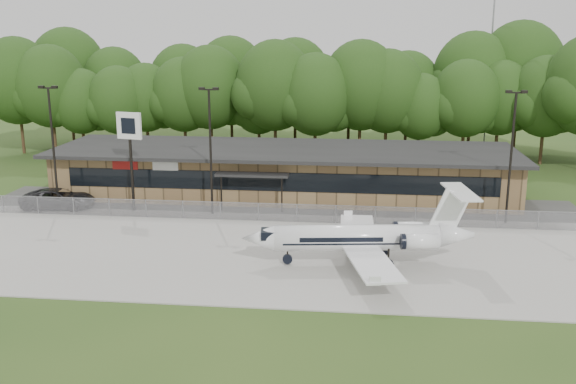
# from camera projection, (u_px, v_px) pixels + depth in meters

# --- Properties ---
(ground) EXTENTS (160.00, 160.00, 0.00)m
(ground) POSITION_uv_depth(u_px,v_px,m) (235.00, 300.00, 35.37)
(ground) COLOR #284518
(ground) RESTS_ON ground
(apron) EXTENTS (64.00, 18.00, 0.08)m
(apron) POSITION_uv_depth(u_px,v_px,m) (257.00, 251.00, 43.07)
(apron) COLOR #9E9B93
(apron) RESTS_ON ground
(parking_lot) EXTENTS (50.00, 9.00, 0.06)m
(parking_lot) POSITION_uv_depth(u_px,v_px,m) (278.00, 206.00, 54.16)
(parking_lot) COLOR #383835
(parking_lot) RESTS_ON ground
(terminal) EXTENTS (41.00, 11.65, 4.30)m
(terminal) POSITION_uv_depth(u_px,v_px,m) (284.00, 171.00, 57.92)
(terminal) COLOR olive
(terminal) RESTS_ON ground
(fence) EXTENTS (46.00, 0.04, 1.52)m
(fence) POSITION_uv_depth(u_px,v_px,m) (271.00, 213.00, 49.64)
(fence) COLOR gray
(fence) RESTS_ON ground
(treeline) EXTENTS (72.00, 12.00, 15.00)m
(treeline) POSITION_uv_depth(u_px,v_px,m) (302.00, 93.00, 74.03)
(treeline) COLOR #183812
(treeline) RESTS_ON ground
(radio_mast) EXTENTS (0.20, 0.20, 25.00)m
(radio_mast) POSITION_uv_depth(u_px,v_px,m) (491.00, 48.00, 76.25)
(radio_mast) COLOR gray
(radio_mast) RESTS_ON ground
(light_pole_left) EXTENTS (1.55, 0.30, 10.23)m
(light_pole_left) POSITION_uv_depth(u_px,v_px,m) (53.00, 139.00, 51.74)
(light_pole_left) COLOR black
(light_pole_left) RESTS_ON ground
(light_pole_mid) EXTENTS (1.55, 0.30, 10.23)m
(light_pole_mid) POSITION_uv_depth(u_px,v_px,m) (210.00, 142.00, 50.35)
(light_pole_mid) COLOR black
(light_pole_mid) RESTS_ON ground
(light_pole_right) EXTENTS (1.55, 0.30, 10.23)m
(light_pole_right) POSITION_uv_depth(u_px,v_px,m) (512.00, 147.00, 47.90)
(light_pole_right) COLOR black
(light_pole_right) RESTS_ON ground
(business_jet) EXTENTS (14.74, 13.18, 4.96)m
(business_jet) POSITION_uv_depth(u_px,v_px,m) (365.00, 238.00, 40.25)
(business_jet) COLOR white
(business_jet) RESTS_ON ground
(suv) EXTENTS (6.23, 3.28, 1.67)m
(suv) POSITION_uv_depth(u_px,v_px,m) (58.00, 199.00, 53.49)
(suv) COLOR #343437
(suv) RESTS_ON ground
(pole_sign) EXTENTS (2.14, 0.70, 8.17)m
(pole_sign) POSITION_uv_depth(u_px,v_px,m) (130.00, 136.00, 51.28)
(pole_sign) COLOR black
(pole_sign) RESTS_ON ground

